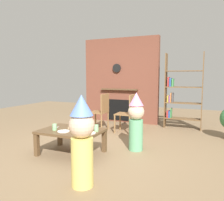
% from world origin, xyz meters
% --- Properties ---
extents(ground_plane, '(12.00, 12.00, 0.00)m').
position_xyz_m(ground_plane, '(0.00, 0.00, 0.00)').
color(ground_plane, '#846B4C').
extents(brick_fireplace_feature, '(2.20, 0.28, 2.40)m').
position_xyz_m(brick_fireplace_feature, '(-0.52, 2.60, 1.19)').
color(brick_fireplace_feature, brown).
rests_on(brick_fireplace_feature, ground_plane).
extents(bookshelf, '(0.90, 0.28, 1.90)m').
position_xyz_m(bookshelf, '(1.16, 2.40, 0.88)').
color(bookshelf, brown).
rests_on(bookshelf, ground_plane).
extents(coffee_table, '(1.03, 0.72, 0.42)m').
position_xyz_m(coffee_table, '(-0.30, -0.30, 0.36)').
color(coffee_table, brown).
rests_on(coffee_table, ground_plane).
extents(paper_cup_near_left, '(0.08, 0.08, 0.09)m').
position_xyz_m(paper_cup_near_left, '(-0.08, -0.12, 0.46)').
color(paper_cup_near_left, '#F2CC4C').
rests_on(paper_cup_near_left, coffee_table).
extents(paper_cup_near_right, '(0.07, 0.07, 0.11)m').
position_xyz_m(paper_cup_near_right, '(0.13, -0.21, 0.47)').
color(paper_cup_near_right, '#8CD18C').
rests_on(paper_cup_near_right, coffee_table).
extents(paper_cup_center, '(0.07, 0.07, 0.11)m').
position_xyz_m(paper_cup_center, '(-0.55, -0.43, 0.47)').
color(paper_cup_center, '#8CD18C').
rests_on(paper_cup_center, coffee_table).
extents(paper_plate_front, '(0.16, 0.16, 0.01)m').
position_xyz_m(paper_plate_front, '(0.11, -0.37, 0.42)').
color(paper_plate_front, white).
rests_on(paper_plate_front, coffee_table).
extents(paper_plate_rear, '(0.20, 0.20, 0.01)m').
position_xyz_m(paper_plate_rear, '(-0.35, -0.45, 0.42)').
color(paper_plate_rear, white).
rests_on(paper_plate_rear, coffee_table).
extents(birthday_cake_slice, '(0.10, 0.10, 0.07)m').
position_xyz_m(birthday_cake_slice, '(-0.38, -0.19, 0.46)').
color(birthday_cake_slice, '#EAC68C').
rests_on(birthday_cake_slice, coffee_table).
extents(table_fork, '(0.06, 0.15, 0.01)m').
position_xyz_m(table_fork, '(-0.62, -0.26, 0.42)').
color(table_fork, silver).
rests_on(table_fork, coffee_table).
extents(child_with_cone_hat, '(0.31, 0.31, 1.11)m').
position_xyz_m(child_with_cone_hat, '(0.45, -1.18, 0.59)').
color(child_with_cone_hat, '#E0CC66').
rests_on(child_with_cone_hat, ground_plane).
extents(child_in_pink, '(0.29, 0.29, 1.04)m').
position_xyz_m(child_in_pink, '(0.65, 0.32, 0.55)').
color(child_in_pink, '#66B27F').
rests_on(child_in_pink, ground_plane).
extents(dining_chair_left, '(0.41, 0.41, 0.90)m').
position_xyz_m(dining_chair_left, '(-0.56, 1.40, 0.51)').
color(dining_chair_left, olive).
rests_on(dining_chair_left, ground_plane).
extents(dining_chair_middle, '(0.41, 0.41, 0.90)m').
position_xyz_m(dining_chair_middle, '(0.12, 1.43, 0.51)').
color(dining_chair_middle, olive).
rests_on(dining_chair_middle, ground_plane).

